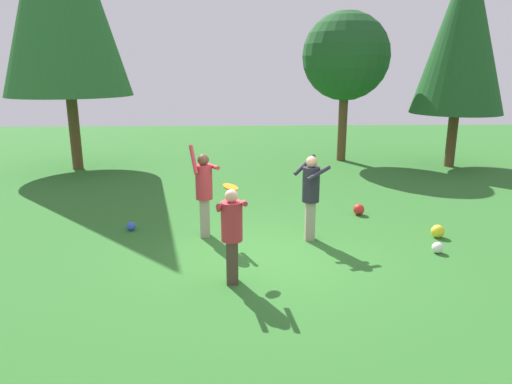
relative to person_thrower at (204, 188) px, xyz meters
name	(u,v)px	position (x,y,z in m)	size (l,w,h in m)	color
ground_plane	(267,256)	(1.22, -1.09, -1.03)	(40.00, 40.00, 0.00)	#2D6B28
person_thrower	(204,188)	(0.00, 0.00, 0.00)	(0.63, 0.64, 1.90)	gray
person_catcher	(232,229)	(0.59, -2.15, -0.11)	(0.50, 0.55, 1.56)	#4C382D
person_bystander	(311,191)	(2.12, -0.25, -0.01)	(0.74, 0.72, 1.71)	gray
frisbee	(230,187)	(0.56, -1.35, 0.36)	(0.35, 0.36, 0.10)	orange
ball_blue	(131,226)	(-1.61, 0.40, -0.93)	(0.19, 0.19, 0.19)	blue
ball_red	(359,209)	(3.52, 1.34, -0.90)	(0.26, 0.26, 0.26)	red
ball_yellow	(438,231)	(4.76, -0.22, -0.90)	(0.27, 0.27, 0.27)	yellow
ball_white	(438,248)	(4.42, -1.04, -0.92)	(0.21, 0.21, 0.21)	white
tree_right	(346,57)	(4.51, 8.03, 2.71)	(3.12, 3.12, 5.32)	brown
tree_far_right	(463,31)	(8.10, 6.81, 3.51)	(3.04, 3.04, 7.27)	brown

